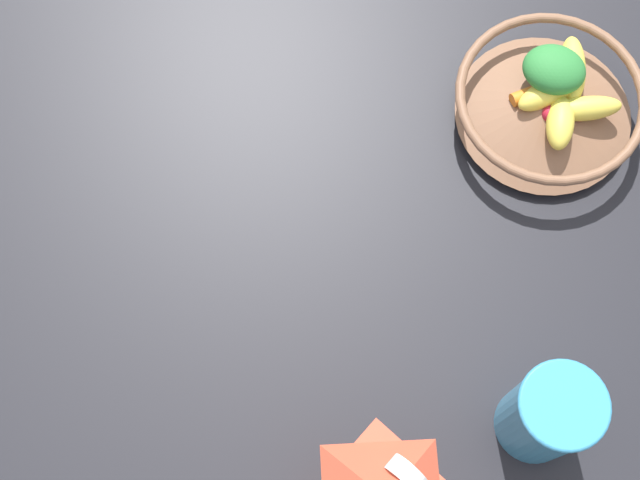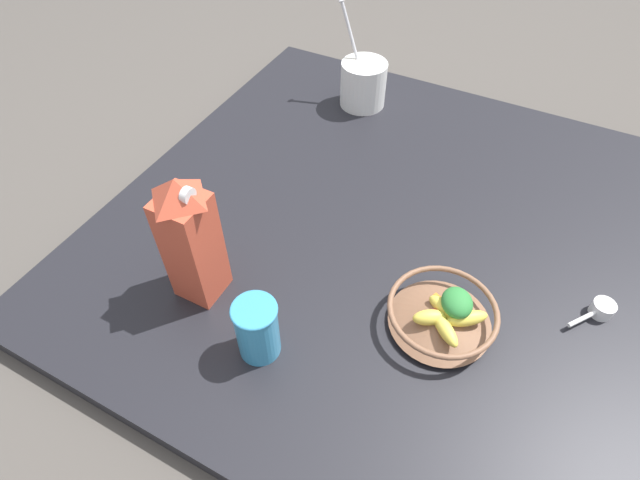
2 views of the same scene
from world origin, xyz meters
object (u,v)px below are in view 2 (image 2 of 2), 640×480
at_px(fruit_bowl, 443,314).
at_px(yogurt_tub, 363,82).
at_px(milk_carton, 190,239).
at_px(drinking_cup, 257,328).

relative_size(fruit_bowl, yogurt_tub, 0.77).
height_order(milk_carton, yogurt_tub, milk_carton).
relative_size(fruit_bowl, drinking_cup, 1.61).
xyz_separation_m(milk_carton, yogurt_tub, (0.70, -0.01, -0.07)).
bearing_deg(milk_carton, fruit_bowl, -73.63).
bearing_deg(drinking_cup, fruit_bowl, -54.33).
distance_m(milk_carton, yogurt_tub, 0.70).
distance_m(fruit_bowl, drinking_cup, 0.32).
relative_size(milk_carton, yogurt_tub, 1.08).
height_order(fruit_bowl, yogurt_tub, yogurt_tub).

